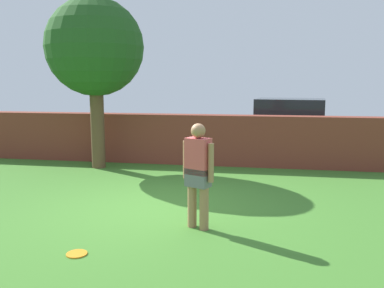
# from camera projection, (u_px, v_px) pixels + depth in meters

# --- Properties ---
(ground_plane) EXTENTS (40.00, 40.00, 0.00)m
(ground_plane) POSITION_uv_depth(u_px,v_px,m) (156.00, 208.00, 7.26)
(ground_plane) COLOR #3D7528
(brick_wall) EXTENTS (13.39, 0.50, 1.35)m
(brick_wall) POSITION_uv_depth(u_px,v_px,m) (142.00, 138.00, 11.32)
(brick_wall) COLOR brown
(brick_wall) RESTS_ON ground
(tree) EXTENTS (2.46, 2.46, 4.33)m
(tree) POSITION_uv_depth(u_px,v_px,m) (95.00, 48.00, 10.22)
(tree) COLOR brown
(tree) RESTS_ON ground
(person) EXTENTS (0.50, 0.35, 1.62)m
(person) POSITION_uv_depth(u_px,v_px,m) (198.00, 171.00, 6.12)
(person) COLOR #9E704C
(person) RESTS_ON ground
(car) EXTENTS (4.38, 2.33, 1.72)m
(car) POSITION_uv_depth(u_px,v_px,m) (289.00, 127.00, 12.40)
(car) COLOR #B7B7BC
(car) RESTS_ON ground
(frisbee_orange) EXTENTS (0.27, 0.27, 0.02)m
(frisbee_orange) POSITION_uv_depth(u_px,v_px,m) (77.00, 254.00, 5.30)
(frisbee_orange) COLOR orange
(frisbee_orange) RESTS_ON ground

